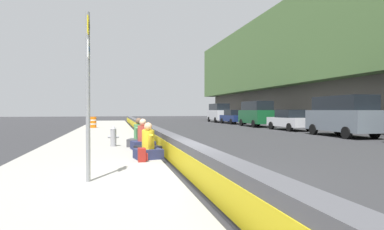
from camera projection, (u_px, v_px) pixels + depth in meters
The scene contains 16 objects.
ground_plane at pixel (191, 178), 7.75m from camera, with size 160.00×160.00×0.00m, color #2B2B2D.
sidewalk_strip at pixel (78, 180), 7.12m from camera, with size 80.00×4.40×0.14m, color gray.
jersey_barrier at pixel (191, 160), 7.75m from camera, with size 76.00×0.45×0.85m.
route_sign_post at pixel (88, 84), 6.68m from camera, with size 0.44×0.09×3.60m.
fire_hydrant at pixel (113, 136), 13.24m from camera, with size 0.26×0.46×0.88m.
seated_person_foreground at pixel (148, 147), 9.88m from camera, with size 0.84×0.93×1.14m.
seated_person_middle at pixel (148, 144), 10.80m from camera, with size 0.86×0.94×1.10m.
seated_person_rear at pixel (143, 140), 12.24m from camera, with size 0.85×0.96×1.19m.
seated_person_far at pixel (139, 138), 13.19m from camera, with size 0.95×1.04×1.20m.
backpack at pixel (142, 155), 9.30m from camera, with size 0.32×0.28×0.40m.
construction_barrel at pixel (93, 122), 27.20m from camera, with size 0.54×0.54×0.95m.
parked_car_third at pixel (342, 115), 19.82m from camera, with size 5.16×2.23×2.56m.
parked_car_fourth at pixel (290, 120), 26.01m from camera, with size 4.51×1.97×1.71m.
parked_car_midline at pixel (256, 113), 31.80m from camera, with size 5.16×2.24×2.56m.
parked_car_far at pixel (233, 117), 38.16m from camera, with size 4.57×2.09×1.71m.
parked_car_farther at pixel (219, 112), 43.65m from camera, with size 5.15×2.20×2.56m.
Camera 1 is at (-7.51, 1.82, 1.66)m, focal length 29.45 mm.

